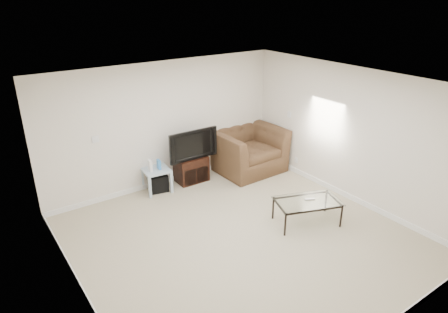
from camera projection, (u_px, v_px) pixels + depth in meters
floor at (241, 238)px, 6.46m from camera, size 5.00×5.00×0.00m
ceiling at (245, 85)px, 5.49m from camera, size 5.00×5.00×0.00m
wall_back at (165, 125)px, 7.86m from camera, size 5.00×0.02×2.50m
wall_left at (73, 219)px, 4.65m from camera, size 0.02×5.00×2.50m
wall_right at (351, 135)px, 7.31m from camera, size 0.02×5.00×2.50m
plate_back at (95, 139)px, 7.11m from camera, size 0.12×0.02×0.12m
plate_right_switch at (289, 115)px, 8.50m from camera, size 0.02×0.09×0.13m
plate_right_outlet at (296, 160)px, 8.65m from camera, size 0.02×0.08×0.12m
tv_stand at (191, 169)px, 8.30m from camera, size 0.65×0.45×0.53m
dvd_player at (192, 162)px, 8.21m from camera, size 0.35×0.25×0.05m
television at (191, 144)px, 8.06m from camera, size 1.00×0.21×0.62m
side_table at (157, 180)px, 7.89m from camera, size 0.54×0.54×0.47m
subwoofer at (158, 182)px, 7.95m from camera, size 0.42×0.42×0.35m
game_console at (150, 166)px, 7.69m from camera, size 0.07×0.16×0.22m
game_case at (159, 164)px, 7.77m from camera, size 0.07×0.14×0.19m
recliner at (248, 143)px, 8.68m from camera, size 1.46×0.96×1.26m
coffee_table at (307, 212)px, 6.81m from camera, size 1.23×0.96×0.43m
remote at (310, 199)px, 6.76m from camera, size 0.17×0.12×0.02m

